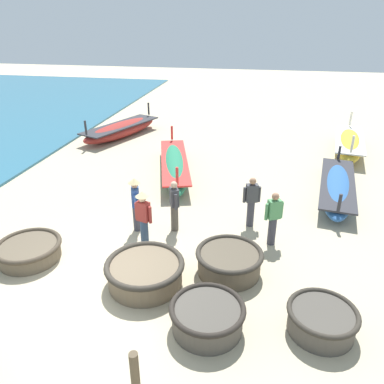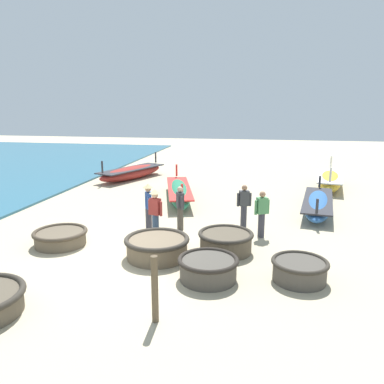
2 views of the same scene
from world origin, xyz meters
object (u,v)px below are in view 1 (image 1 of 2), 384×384
Objects in this scene: fisherman_by_coracle at (143,216)px; coracle_weathered at (229,261)px; long_boat_ochre_hull at (337,187)px; fisherman_standing_right at (251,201)px; fisherman_crouching at (174,205)px; fisherman_standing_left at (136,201)px; coracle_far_left at (207,316)px; coracle_center at (322,320)px; coracle_nearest at (29,250)px; long_boat_white_hull at (174,165)px; coracle_front_left at (145,272)px; long_boat_red_hull at (349,144)px; long_boat_blue_hull at (121,129)px; fisherman_hauling at (273,217)px.

coracle_weathered is at bearing -17.22° from fisherman_by_coracle.
fisherman_standing_right is (-2.91, -2.73, 0.52)m from long_boat_ochre_hull.
fisherman_standing_left reaches higher than fisherman_crouching.
fisherman_standing_left is at bearing 127.27° from coracle_far_left.
coracle_nearest is (-7.19, 1.16, -0.04)m from coracle_center.
coracle_far_left is at bearing -97.37° from coracle_weathered.
fisherman_crouching is 1.12m from fisherman_standing_left.
coracle_far_left is 0.28× the size of long_boat_white_hull.
long_boat_white_hull is (2.39, 6.40, 0.11)m from coracle_nearest.
coracle_weathered is at bearing 82.63° from coracle_far_left.
coracle_front_left is 0.38× the size of long_boat_red_hull.
long_boat_blue_hull is (-6.47, 12.38, 0.08)m from coracle_far_left.
coracle_center is at bearing -11.16° from coracle_front_left.
long_boat_red_hull is 11.30m from fisherman_standing_left.
fisherman_standing_left is at bearing 40.01° from coracle_nearest.
coracle_front_left is 1.20× the size of fisherman_crouching.
coracle_weathered is at bearing -122.66° from long_boat_ochre_hull.
long_boat_red_hull reaches higher than coracle_far_left.
coracle_nearest is 1.07× the size of fisherman_crouching.
long_boat_ochre_hull is 7.24m from fisherman_by_coracle.
fisherman_by_coracle is (2.79, 1.14, 0.69)m from coracle_nearest.
coracle_nearest is at bearing -153.10° from fisherman_standing_right.
long_boat_ochre_hull is at bearing -7.81° from long_boat_white_hull.
long_boat_blue_hull reaches higher than coracle_weathered.
coracle_weathered reaches higher than coracle_center.
coracle_far_left is 0.99× the size of fisherman_hauling.
long_boat_red_hull is (11.27, -0.42, 0.02)m from long_boat_blue_hull.
fisherman_crouching is (0.12, 2.54, 0.50)m from coracle_front_left.
coracle_center is 8.96m from long_boat_white_hull.
long_boat_white_hull is at bearing 97.45° from coracle_front_left.
long_boat_white_hull is 1.12× the size of long_boat_red_hull.
fisherman_crouching is 1.18m from fisherman_by_coracle.
coracle_center is at bearing -72.39° from fisherman_hauling.
fisherman_crouching is at bearing 32.28° from coracle_nearest.
long_boat_ochre_hull is 3.33× the size of fisherman_hauling.
long_boat_red_hull is 11.61m from fisherman_by_coracle.
coracle_center is 5.82m from fisherman_standing_left.
long_boat_red_hull is at bearing 67.54° from fisherman_hauling.
coracle_center is at bearing -41.11° from fisherman_crouching.
coracle_weathered is 0.30× the size of long_boat_white_hull.
fisherman_crouching is at bearing 135.66° from coracle_weathered.
fisherman_hauling is at bearing 69.66° from coracle_far_left.
coracle_far_left is at bearing -116.66° from long_boat_ochre_hull.
long_boat_red_hull reaches higher than long_boat_white_hull.
fisherman_standing_right is (-4.15, -7.60, 0.42)m from long_boat_red_hull.
long_boat_blue_hull is 1.04× the size of long_boat_red_hull.
fisherman_by_coracle reaches higher than fisherman_hauling.
coracle_center is at bearing -32.37° from fisherman_standing_left.
fisherman_hauling is at bearing 107.61° from coracle_center.
fisherman_standing_right is at bearing 111.99° from coracle_center.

